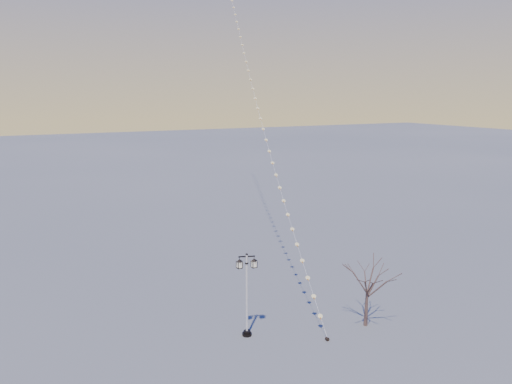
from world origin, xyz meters
TOP-DOWN VIEW (x-y plane):
  - ground at (0.00, 0.00)m, footprint 300.00×300.00m
  - street_lamp at (-1.00, 3.73)m, footprint 1.10×0.63m
  - bare_tree at (5.26, 1.85)m, footprint 2.15×2.15m
  - kite_train at (7.99, 20.17)m, footprint 11.74×38.15m

SIDE VIEW (x-z plane):
  - ground at x=0.00m, z-range 0.00..0.00m
  - street_lamp at x=-1.00m, z-range 0.24..4.72m
  - bare_tree at x=5.26m, z-range 0.69..4.27m
  - kite_train at x=7.99m, z-range -0.13..25.69m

